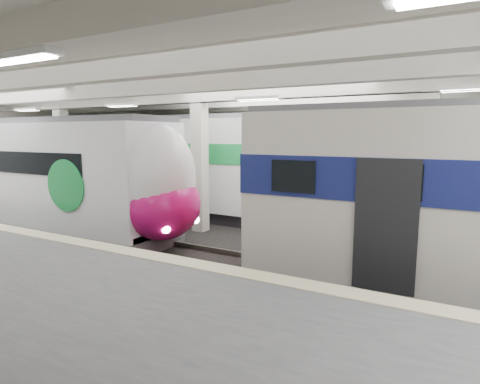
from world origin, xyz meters
The scene contains 3 objects.
station_hall centered at (0.00, -1.74, 3.24)m, with size 36.00×24.00×5.75m.
modern_emu centered at (-7.43, 0.00, 2.15)m, with size 13.53×2.80×4.38m.
far_train centered at (-5.24, 5.50, 2.39)m, with size 14.65×3.32×4.63m.
Camera 1 is at (5.89, -9.85, 3.79)m, focal length 30.00 mm.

